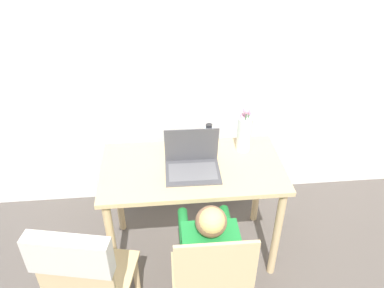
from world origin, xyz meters
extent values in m
cube|color=white|center=(0.00, 2.23, 1.25)|extent=(6.40, 0.05, 2.50)
cube|color=#D6B784|center=(0.02, 1.56, 0.74)|extent=(1.14, 0.60, 0.03)
cylinder|color=#D6B784|center=(-0.50, 1.31, 0.36)|extent=(0.05, 0.05, 0.72)
cylinder|color=#D6B784|center=(0.54, 1.31, 0.36)|extent=(0.05, 0.05, 0.72)
cylinder|color=#D6B784|center=(-0.50, 1.82, 0.36)|extent=(0.05, 0.05, 0.72)
cylinder|color=#D6B784|center=(0.54, 1.82, 0.36)|extent=(0.05, 0.05, 0.72)
cube|color=#D6B784|center=(0.06, 0.98, 0.41)|extent=(0.40, 0.40, 0.02)
cube|color=#D6B784|center=(0.06, 0.79, 0.67)|extent=(0.38, 0.02, 0.49)
cylinder|color=#D6B784|center=(0.23, 1.15, 0.20)|extent=(0.04, 0.04, 0.40)
cylinder|color=#D6B784|center=(-0.11, 1.15, 0.20)|extent=(0.04, 0.04, 0.40)
cube|color=#D6B784|center=(-0.56, 1.05, 0.41)|extent=(0.47, 0.47, 0.02)
cube|color=#D6B784|center=(-0.60, 0.87, 0.67)|extent=(0.38, 0.10, 0.49)
cylinder|color=#D6B784|center=(-0.36, 1.19, 0.20)|extent=(0.04, 0.04, 0.40)
cylinder|color=#D6B784|center=(-0.69, 1.26, 0.20)|extent=(0.04, 0.04, 0.40)
cube|color=beige|center=(-0.60, 0.87, 0.83)|extent=(0.40, 0.16, 0.20)
cube|color=#1E8438|center=(0.06, 0.98, 0.60)|extent=(0.29, 0.18, 0.36)
sphere|color=#936B4C|center=(0.06, 0.98, 0.86)|extent=(0.15, 0.15, 0.15)
sphere|color=#D8BC72|center=(0.06, 0.97, 0.88)|extent=(0.13, 0.13, 0.13)
cylinder|color=navy|center=(0.12, 1.12, 0.44)|extent=(0.09, 0.28, 0.09)
cylinder|color=navy|center=(-0.01, 1.12, 0.44)|extent=(0.09, 0.28, 0.09)
cylinder|color=navy|center=(0.13, 1.26, 0.21)|extent=(0.07, 0.07, 0.42)
cylinder|color=navy|center=(0.00, 1.26, 0.21)|extent=(0.07, 0.07, 0.42)
cylinder|color=#1E8438|center=(0.18, 1.19, 0.62)|extent=(0.06, 0.24, 0.06)
cylinder|color=#1E8438|center=(-0.06, 1.19, 0.62)|extent=(0.06, 0.24, 0.06)
cube|color=#4C4C51|center=(0.02, 1.50, 0.76)|extent=(0.34, 0.26, 0.01)
cube|color=slate|center=(0.02, 1.50, 0.76)|extent=(0.30, 0.18, 0.00)
cube|color=#4C4C51|center=(0.02, 1.61, 0.88)|extent=(0.33, 0.05, 0.25)
cube|color=#19284C|center=(0.02, 1.61, 0.89)|extent=(0.30, 0.04, 0.22)
cylinder|color=silver|center=(0.38, 1.72, 0.87)|extent=(0.09, 0.09, 0.24)
cylinder|color=#3D7A38|center=(0.40, 1.73, 0.91)|extent=(0.01, 0.01, 0.23)
sphere|color=#EA9EC6|center=(0.40, 1.73, 1.02)|extent=(0.03, 0.03, 0.03)
cylinder|color=#3D7A38|center=(0.36, 1.74, 0.90)|extent=(0.01, 0.01, 0.20)
sphere|color=#EA9EC6|center=(0.36, 1.74, 0.99)|extent=(0.04, 0.04, 0.04)
cylinder|color=#3D7A38|center=(0.37, 1.70, 0.93)|extent=(0.01, 0.01, 0.26)
sphere|color=#EA9EC6|center=(0.37, 1.70, 1.06)|extent=(0.04, 0.04, 0.04)
cylinder|color=silver|center=(0.14, 1.67, 0.86)|extent=(0.06, 0.06, 0.21)
cylinder|color=#262628|center=(0.14, 1.67, 0.98)|extent=(0.04, 0.04, 0.02)
camera|label=1|loc=(-0.16, -0.29, 2.17)|focal=35.00mm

